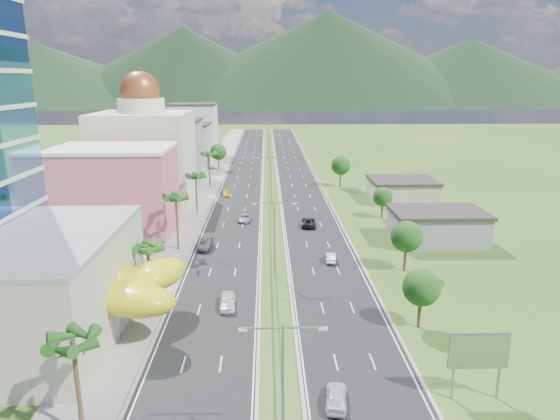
{
  "coord_description": "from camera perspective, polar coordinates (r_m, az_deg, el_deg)",
  "views": [
    {
      "loc": [
        -1.06,
        -55.57,
        27.16
      ],
      "look_at": [
        1.07,
        20.57,
        7.0
      ],
      "focal_mm": 32.0,
      "sensor_mm": 36.0,
      "label": 1
    }
  ],
  "objects": [
    {
      "name": "sidewalk_left",
      "position": [
        148.93,
        -7.74,
        4.21
      ],
      "size": [
        7.0,
        260.0,
        0.12
      ],
      "primitive_type": "cube",
      "color": "gray",
      "rests_on": "ground"
    },
    {
      "name": "pink_shophouse",
      "position": [
        93.71,
        -18.28,
        1.96
      ],
      "size": [
        20.0,
        15.0,
        15.0
      ],
      "primitive_type": "cube",
      "color": "#D45766",
      "rests_on": "ground"
    },
    {
      "name": "leafy_tree_rc",
      "position": [
        100.92,
        11.66,
        1.46
      ],
      "size": [
        3.85,
        3.85,
        6.33
      ],
      "color": "#47301C",
      "rests_on": "ground"
    },
    {
      "name": "streetlight_median_a",
      "position": [
        36.77,
        0.34,
        -18.89
      ],
      "size": [
        6.04,
        0.25,
        11.0
      ],
      "color": "gray",
      "rests_on": "ground"
    },
    {
      "name": "palm_tree_a",
      "position": [
        41.25,
        -22.59,
        -14.06
      ],
      "size": [
        3.6,
        3.6,
        9.1
      ],
      "color": "#47301C",
      "rests_on": "ground"
    },
    {
      "name": "streetlight_median_e",
      "position": [
        196.63,
        -1.3,
        8.86
      ],
      "size": [
        6.04,
        0.25,
        11.0
      ],
      "color": "gray",
      "rests_on": "ground"
    },
    {
      "name": "leafy_tree_lfar",
      "position": [
        152.79,
        -7.05,
        6.59
      ],
      "size": [
        4.9,
        4.9,
        8.05
      ],
      "color": "#47301C",
      "rests_on": "ground"
    },
    {
      "name": "car_white_near_right",
      "position": [
        45.81,
        6.46,
        -20.41
      ],
      "size": [
        2.41,
        4.67,
        1.52
      ],
      "primitive_type": "imported",
      "rotation": [
        0.0,
        0.0,
        3.0
      ],
      "color": "silver",
      "rests_on": "road_right"
    },
    {
      "name": "ground",
      "position": [
        61.86,
        -0.47,
        -11.22
      ],
      "size": [
        500.0,
        500.0,
        0.0
      ],
      "primitive_type": "plane",
      "color": "#2D5119",
      "rests_on": "ground"
    },
    {
      "name": "median_guardrail",
      "position": [
        130.29,
        -1.1,
        3.07
      ],
      "size": [
        0.1,
        216.06,
        0.76
      ],
      "color": "gray",
      "rests_on": "ground"
    },
    {
      "name": "domed_building",
      "position": [
        114.9,
        -15.24,
        6.4
      ],
      "size": [
        20.0,
        20.0,
        28.7
      ],
      "color": "beige",
      "rests_on": "ground"
    },
    {
      "name": "shed_near",
      "position": [
        89.13,
        17.51,
        -1.95
      ],
      "size": [
        15.0,
        10.0,
        5.0
      ],
      "primitive_type": "cube",
      "color": "gray",
      "rests_on": "ground"
    },
    {
      "name": "car_dark_left",
      "position": [
        82.67,
        -8.49,
        -3.89
      ],
      "size": [
        2.04,
        5.08,
        1.64
      ],
      "primitive_type": "imported",
      "rotation": [
        0.0,
        0.0,
        -0.06
      ],
      "color": "black",
      "rests_on": "road_left"
    },
    {
      "name": "streetlight_median_b",
      "position": [
        68.68,
        -0.65,
        -2.47
      ],
      "size": [
        6.04,
        0.25,
        11.0
      ],
      "color": "gray",
      "rests_on": "ground"
    },
    {
      "name": "streetlight_median_c",
      "position": [
        107.53,
        -1.01,
        3.88
      ],
      "size": [
        6.04,
        0.25,
        11.0
      ],
      "color": "gray",
      "rests_on": "ground"
    },
    {
      "name": "car_yellow_far_left",
      "position": [
        119.24,
        -6.11,
        1.91
      ],
      "size": [
        2.45,
        4.64,
        1.28
      ],
      "primitive_type": "imported",
      "rotation": [
        0.0,
        0.0,
        0.15
      ],
      "color": "gold",
      "rests_on": "road_left"
    },
    {
      "name": "midrise_beige",
      "position": [
        161.02,
        -10.94,
        7.19
      ],
      "size": [
        16.0,
        15.0,
        13.0
      ],
      "primitive_type": "cube",
      "color": "#B8B197",
      "rests_on": "ground"
    },
    {
      "name": "palm_tree_d",
      "position": [
        103.48,
        -9.61,
        3.69
      ],
      "size": [
        3.6,
        3.6,
        8.6
      ],
      "color": "#47301C",
      "rests_on": "ground"
    },
    {
      "name": "palm_tree_e",
      "position": [
        127.79,
        -8.12,
        6.19
      ],
      "size": [
        3.6,
        3.6,
        9.4
      ],
      "color": "#47301C",
      "rests_on": "ground"
    },
    {
      "name": "shed_far",
      "position": [
        117.53,
        13.77,
        2.13
      ],
      "size": [
        14.0,
        12.0,
        4.4
      ],
      "primitive_type": "cube",
      "color": "#B8B197",
      "rests_on": "ground"
    },
    {
      "name": "palm_tree_c",
      "position": [
        81.08,
        -11.82,
        1.2
      ],
      "size": [
        3.6,
        3.6,
        9.6
      ],
      "color": "#47301C",
      "rests_on": "ground"
    },
    {
      "name": "road_left",
      "position": [
        148.22,
        -4.07,
        4.24
      ],
      "size": [
        11.0,
        260.0,
        0.04
      ],
      "primitive_type": "cube",
      "color": "black",
      "rests_on": "ground"
    },
    {
      "name": "car_silver_mid_left",
      "position": [
        97.75,
        -4.07,
        -0.92
      ],
      "size": [
        2.51,
        4.92,
        1.33
      ],
      "primitive_type": "imported",
      "rotation": [
        0.0,
        0.0,
        -0.06
      ],
      "color": "#9B9EA2",
      "rests_on": "road_left"
    },
    {
      "name": "leafy_tree_ra",
      "position": [
        57.87,
        15.86,
        -8.53
      ],
      "size": [
        4.2,
        4.2,
        6.9
      ],
      "color": "#47301C",
      "rests_on": "ground"
    },
    {
      "name": "midrise_grey",
      "position": [
        139.35,
        -12.4,
        6.58
      ],
      "size": [
        16.0,
        15.0,
        16.0
      ],
      "primitive_type": "cube",
      "color": "gray",
      "rests_on": "ground"
    },
    {
      "name": "mountain_ridge",
      "position": [
        509.97,
        5.39,
        11.71
      ],
      "size": [
        860.0,
        140.0,
        90.0
      ],
      "primitive_type": null,
      "color": "black",
      "rests_on": "ground"
    },
    {
      "name": "palm_tree_b",
      "position": [
        62.66,
        -14.88,
        -4.4
      ],
      "size": [
        3.6,
        3.6,
        8.1
      ],
      "color": "#47301C",
      "rests_on": "ground"
    },
    {
      "name": "lime_canopy",
      "position": [
        59.24,
        -20.33,
        -8.13
      ],
      "size": [
        18.0,
        15.0,
        7.4
      ],
      "color": "#BDBD12",
      "rests_on": "ground"
    },
    {
      "name": "streetlight_median_d",
      "position": [
        151.95,
        -1.19,
        7.1
      ],
      "size": [
        6.04,
        0.25,
        11.0
      ],
      "color": "gray",
      "rests_on": "ground"
    },
    {
      "name": "car_silver_right",
      "position": [
        76.88,
        5.83,
        -5.38
      ],
      "size": [
        1.86,
        4.23,
        1.35
      ],
      "primitive_type": "imported",
      "rotation": [
        0.0,
        0.0,
        3.03
      ],
      "color": "#B4B8BC",
      "rests_on": "road_right"
    },
    {
      "name": "car_dark_far_right",
      "position": [
        94.49,
        3.26,
        -1.39
      ],
      "size": [
        2.98,
        5.75,
        1.55
      ],
      "primitive_type": "imported",
      "rotation": [
        0.0,
        0.0,
        3.07
      ],
      "color": "black",
      "rests_on": "road_right"
    },
    {
      "name": "motorcycle",
      "position": [
        72.31,
        -9.33,
        -6.95
      ],
      "size": [
        0.7,
        1.74,
        1.09
      ],
      "primitive_type": "imported",
      "rotation": [
        0.0,
        0.0,
        0.11
      ],
      "color": "black",
      "rests_on": "road_left"
    },
    {
      "name": "road_right",
      "position": [
        148.32,
        1.74,
        4.27
      ],
      "size": [
        11.0,
        260.0,
        0.04
      ],
      "primitive_type": "cube",
      "color": "black",
      "rests_on": "ground"
    },
    {
      "name": "leafy_tree_rd",
      "position": [
        128.83,
        6.96,
        5.07
      ],
      "size": [
        4.9,
        4.9,
        8.05
      ],
      "color": "#47301C",
      "rests_on": "ground"
    },
    {
      "name": "billboard",
      "position": [
        47.48,
        21.75,
        -14.94
      ],
      "size": [
        5.2,
        0.35,
        6.2
      ],
      "color": "gray",
      "rests_on": "ground"
    },
    {
      "name": "leafy_tree_rb",
      "position": [
        73.83,
        14.26,
        -2.97
      ],
      "size": [
        4.55,
        4.55,
        7.47
      ],
      "color": "#47301C",
      "rests_on": "ground"
    },
    {
      "name": "midrise_white",
      "position": [
        183.32,
        -9.85,
        8.93
      ],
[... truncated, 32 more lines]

